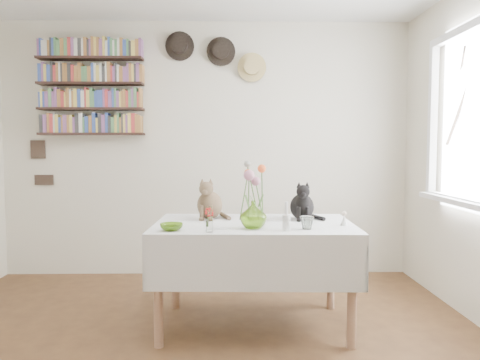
{
  "coord_description": "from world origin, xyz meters",
  "views": [
    {
      "loc": [
        0.23,
        -2.41,
        1.27
      ],
      "look_at": [
        0.3,
        0.74,
        1.05
      ],
      "focal_mm": 35.0,
      "sensor_mm": 36.0,
      "label": 1
    }
  ],
  "objects_px": {
    "black_cat": "(302,200)",
    "flower_vase": "(253,215)",
    "bookshelf_unit": "(91,88)",
    "dining_table": "(254,249)",
    "tabby_cat": "(210,198)"
  },
  "relations": [
    {
      "from": "black_cat",
      "to": "flower_vase",
      "type": "bearing_deg",
      "value": -129.54
    },
    {
      "from": "black_cat",
      "to": "bookshelf_unit",
      "type": "distance_m",
      "value": 2.39
    },
    {
      "from": "bookshelf_unit",
      "to": "dining_table",
      "type": "bearing_deg",
      "value": -41.28
    },
    {
      "from": "dining_table",
      "to": "black_cat",
      "type": "relative_size",
      "value": 4.88
    },
    {
      "from": "tabby_cat",
      "to": "dining_table",
      "type": "bearing_deg",
      "value": -24.97
    },
    {
      "from": "dining_table",
      "to": "bookshelf_unit",
      "type": "relative_size",
      "value": 1.41
    },
    {
      "from": "tabby_cat",
      "to": "black_cat",
      "type": "xyz_separation_m",
      "value": [
        0.68,
        -0.06,
        -0.01
      ]
    },
    {
      "from": "dining_table",
      "to": "tabby_cat",
      "type": "bearing_deg",
      "value": 144.71
    },
    {
      "from": "dining_table",
      "to": "flower_vase",
      "type": "distance_m",
      "value": 0.35
    },
    {
      "from": "tabby_cat",
      "to": "black_cat",
      "type": "distance_m",
      "value": 0.69
    },
    {
      "from": "flower_vase",
      "to": "dining_table",
      "type": "bearing_deg",
      "value": 85.99
    },
    {
      "from": "tabby_cat",
      "to": "flower_vase",
      "type": "height_order",
      "value": "tabby_cat"
    },
    {
      "from": "black_cat",
      "to": "dining_table",
      "type": "bearing_deg",
      "value": -150.58
    },
    {
      "from": "dining_table",
      "to": "bookshelf_unit",
      "type": "distance_m",
      "value": 2.38
    },
    {
      "from": "dining_table",
      "to": "black_cat",
      "type": "bearing_deg",
      "value": 24.33
    }
  ]
}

